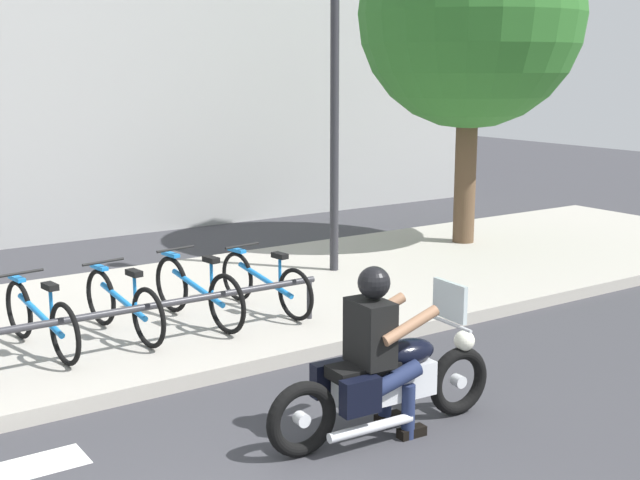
% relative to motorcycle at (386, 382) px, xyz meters
% --- Properties ---
extents(motorcycle, '(2.16, 0.65, 1.19)m').
position_rel_motorcycle_xyz_m(motorcycle, '(0.00, 0.00, 0.00)').
color(motorcycle, black).
rests_on(motorcycle, ground).
extents(rider, '(0.64, 0.56, 1.42)m').
position_rel_motorcycle_xyz_m(rider, '(-0.08, 0.01, 0.36)').
color(rider, black).
rests_on(rider, ground).
extents(bicycle_2, '(0.48, 1.70, 0.75)m').
position_rel_motorcycle_xyz_m(bicycle_2, '(-1.84, 3.18, 0.04)').
color(bicycle_2, black).
rests_on(bicycle_2, sidewalk).
extents(bicycle_3, '(0.48, 1.64, 0.76)m').
position_rel_motorcycle_xyz_m(bicycle_3, '(-0.98, 3.18, 0.05)').
color(bicycle_3, black).
rests_on(bicycle_3, sidewalk).
extents(bicycle_4, '(0.48, 1.74, 0.79)m').
position_rel_motorcycle_xyz_m(bicycle_4, '(-0.12, 3.18, 0.06)').
color(bicycle_4, black).
rests_on(bicycle_4, sidewalk).
extents(bicycle_5, '(0.48, 1.69, 0.73)m').
position_rel_motorcycle_xyz_m(bicycle_5, '(0.74, 3.18, 0.03)').
color(bicycle_5, black).
rests_on(bicycle_5, sidewalk).
extents(bike_rack, '(4.90, 0.07, 0.49)m').
position_rel_motorcycle_xyz_m(bike_rack, '(-1.41, 2.63, 0.12)').
color(bike_rack, '#333338').
rests_on(bike_rack, sidewalk).
extents(street_lamp, '(0.28, 0.28, 4.34)m').
position_rel_motorcycle_xyz_m(street_lamp, '(2.56, 4.37, 2.18)').
color(street_lamp, '#2D2D33').
rests_on(street_lamp, ground).
extents(tree_near_rack, '(3.50, 3.50, 5.48)m').
position_rel_motorcycle_xyz_m(tree_near_rack, '(5.40, 4.77, 3.26)').
color(tree_near_rack, brown).
rests_on(tree_near_rack, ground).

